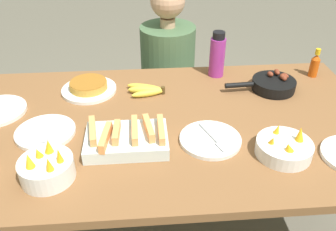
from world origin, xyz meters
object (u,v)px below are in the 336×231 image
Objects in this scene: banana_bunch at (147,90)px; skillet at (273,84)px; frittata_plate_center at (89,87)px; person_figure at (168,89)px; empty_plate_mid_edge at (45,132)px; fruit_bowl_mango at (47,168)px; hot_sauce_bottle at (315,64)px; melon_tray at (127,139)px; empty_plate_far_right at (210,140)px; fruit_bowl_citrus at (284,148)px; water_bottle at (217,55)px.

skillet is at bearing -1.14° from banana_bunch.
banana_bunch is 0.73× the size of frittata_plate_center.
banana_bunch is 0.60m from person_figure.
skillet is 1.45× the size of empty_plate_mid_edge.
hot_sauce_bottle is at bearing 28.53° from fruit_bowl_mango.
banana_bunch reaches higher than empty_plate_mid_edge.
melon_tray is (-0.09, -0.39, 0.01)m from banana_bunch.
banana_bunch is at bearing 120.85° from empty_plate_far_right.
banana_bunch is at bearing 134.97° from fruit_bowl_citrus.
person_figure is (0.14, 0.51, -0.29)m from banana_bunch.
frittata_plate_center is (-0.87, 0.05, -0.01)m from skillet.
banana_bunch is at bearing -8.60° from frittata_plate_center.
water_bottle is at bearing -57.84° from person_figure.
fruit_bowl_mango is at bearing 25.97° from skillet.
empty_plate_far_right is 0.27m from fruit_bowl_citrus.
fruit_bowl_citrus is 0.66m from water_bottle.
water_bottle is (0.36, 0.16, 0.09)m from banana_bunch.
skillet is at bearing -154.07° from hot_sauce_bottle.
skillet is (0.68, 0.38, -0.00)m from melon_tray.
empty_plate_mid_edge is (-0.64, 0.10, -0.00)m from empty_plate_far_right.
hot_sauce_bottle is at bearing 28.12° from melon_tray.
empty_plate_mid_edge is (-0.14, -0.33, -0.01)m from frittata_plate_center.
fruit_bowl_mango is 0.83m from fruit_bowl_citrus.
empty_plate_mid_edge is 0.26m from fruit_bowl_mango.
frittata_plate_center is at bearing -176.47° from hot_sauce_bottle.
empty_plate_mid_edge is 1.29× the size of fruit_bowl_mango.
fruit_bowl_citrus is at bearing -45.03° from banana_bunch.
empty_plate_far_right is (0.32, 0.00, -0.02)m from melon_tray.
skillet is 0.28m from hot_sauce_bottle.
person_figure is (0.54, 0.79, -0.28)m from empty_plate_mid_edge.
person_figure is at bearing 65.16° from fruit_bowl_mango.
fruit_bowl_mango reaches higher than empty_plate_far_right.
hot_sauce_bottle is (0.36, 0.59, 0.03)m from fruit_bowl_citrus.
banana_bunch is 0.85m from hot_sauce_bottle.
water_bottle reaches higher than hot_sauce_bottle.
frittata_plate_center is 1.74× the size of hot_sauce_bottle.
fruit_bowl_citrus is (0.57, -0.09, -0.00)m from melon_tray.
person_figure is (0.48, 1.04, -0.31)m from fruit_bowl_mango.
person_figure is (-0.22, 0.35, -0.38)m from water_bottle.
fruit_bowl_citrus is (0.89, -0.19, 0.02)m from empty_plate_mid_edge.
water_bottle reaches higher than empty_plate_mid_edge.
empty_plate_far_right is at bearing 14.84° from fruit_bowl_mango.
fruit_bowl_citrus is at bearing -79.02° from water_bottle.
person_figure reaches higher than empty_plate_mid_edge.
water_bottle is 0.49m from hot_sauce_bottle.
person_figure is (-0.71, 0.40, -0.33)m from hot_sauce_bottle.
frittata_plate_center is 0.69m from person_figure.
person_figure is at bearing -51.91° from skillet.
melon_tray reaches higher than frittata_plate_center.
person_figure reaches higher than fruit_bowl_mango.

